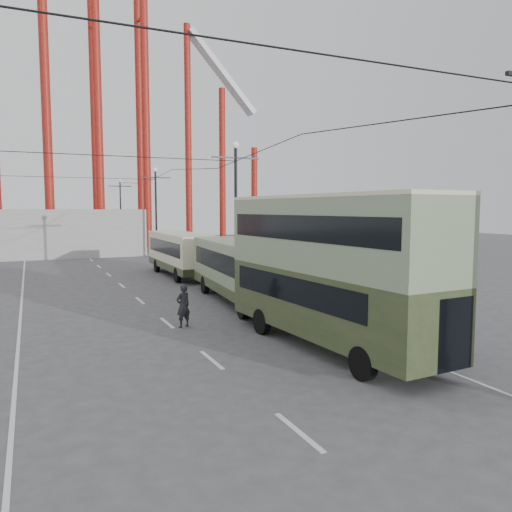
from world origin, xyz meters
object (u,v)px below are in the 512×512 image
pedestrian (183,306)px  single_decker_green (242,269)px  double_decker_bus (329,263)px  single_decker_cream (181,252)px

pedestrian → single_decker_green: bearing=-157.1°
double_decker_bus → single_decker_green: (0.56, 9.53, -1.27)m
single_decker_green → pedestrian: bearing=-131.8°
double_decker_bus → single_decker_green: bearing=83.1°
double_decker_bus → single_decker_cream: bearing=85.0°
double_decker_bus → single_decker_green: size_ratio=0.89×
single_decker_cream → pedestrian: (-4.50, -16.16, -0.89)m
single_decker_cream → pedestrian: size_ratio=5.56×
double_decker_bus → pedestrian: bearing=123.0°
single_decker_green → pedestrian: single_decker_green is taller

